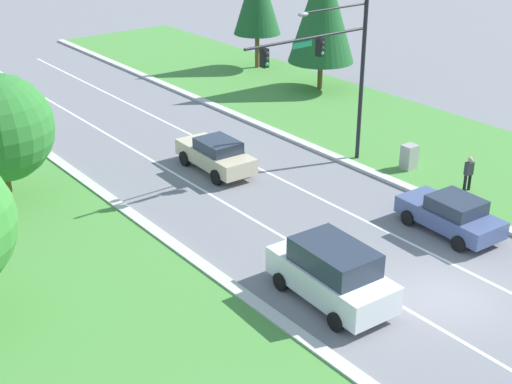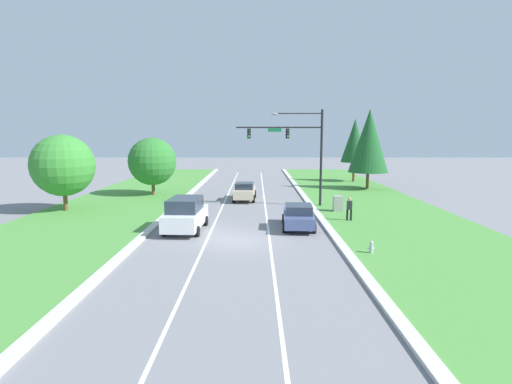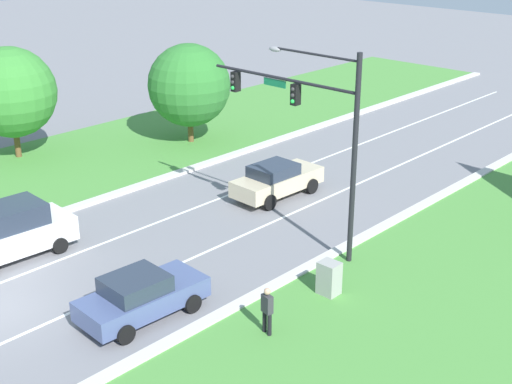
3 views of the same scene
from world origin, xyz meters
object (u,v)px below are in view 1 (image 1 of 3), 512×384
object	(u,v)px
traffic_signal_mast	(333,61)
pedestrian	(468,173)
white_suv	(332,273)
champagne_sedan	(216,154)
slate_blue_sedan	(451,214)
utility_cabinet	(409,158)
conifer_far_right_tree	(323,8)

from	to	relation	value
traffic_signal_mast	pedestrian	world-z (taller)	traffic_signal_mast
white_suv	champagne_sedan	world-z (taller)	white_suv
pedestrian	traffic_signal_mast	bearing A→B (deg)	-50.00
traffic_signal_mast	white_suv	world-z (taller)	traffic_signal_mast
traffic_signal_mast	pedestrian	size ratio (longest dim) A/B	4.73
champagne_sedan	pedestrian	distance (m)	11.68
traffic_signal_mast	white_suv	size ratio (longest dim) A/B	1.67
slate_blue_sedan	pedestrian	world-z (taller)	pedestrian
white_suv	utility_cabinet	distance (m)	12.34
pedestrian	white_suv	bearing A→B (deg)	25.96
utility_cabinet	pedestrian	xyz separation A→B (m)	(0.12, -3.32, 0.30)
champagne_sedan	white_suv	bearing A→B (deg)	-104.12
champagne_sedan	slate_blue_sedan	bearing A→B (deg)	-68.88
conifer_far_right_tree	champagne_sedan	bearing A→B (deg)	-151.95
traffic_signal_mast	utility_cabinet	xyz separation A→B (m)	(2.96, -2.51, -4.66)
traffic_signal_mast	conifer_far_right_tree	bearing A→B (deg)	49.23
traffic_signal_mast	conifer_far_right_tree	world-z (taller)	conifer_far_right_tree
slate_blue_sedan	pedestrian	xyz separation A→B (m)	(3.75, 2.00, 0.15)
traffic_signal_mast	conifer_far_right_tree	xyz separation A→B (m)	(8.74, 10.14, 0.00)
white_suv	slate_blue_sedan	bearing A→B (deg)	8.27
slate_blue_sedan	champagne_sedan	world-z (taller)	champagne_sedan
slate_blue_sedan	champagne_sedan	size ratio (longest dim) A/B	0.94
champagne_sedan	conifer_far_right_tree	distance (m)	15.59
champagne_sedan	pedestrian	size ratio (longest dim) A/B	2.76
slate_blue_sedan	white_suv	xyz separation A→B (m)	(-7.15, -0.68, 0.27)
utility_cabinet	conifer_far_right_tree	xyz separation A→B (m)	(5.79, 12.65, 4.66)
slate_blue_sedan	white_suv	bearing A→B (deg)	-171.51
traffic_signal_mast	white_suv	bearing A→B (deg)	-132.62
utility_cabinet	pedestrian	bearing A→B (deg)	-87.94
pedestrian	slate_blue_sedan	bearing A→B (deg)	40.22
champagne_sedan	utility_cabinet	world-z (taller)	champagne_sedan
champagne_sedan	pedestrian	bearing A→B (deg)	-47.83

